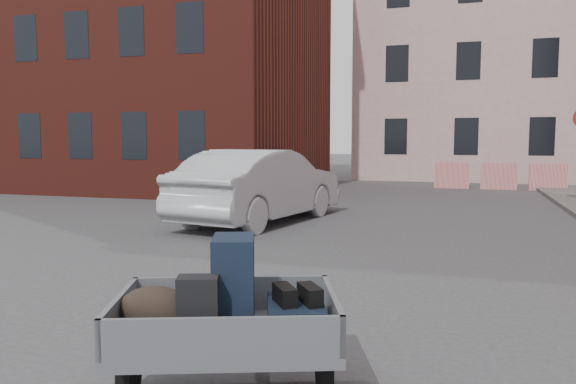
% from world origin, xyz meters
% --- Properties ---
extents(ground, '(120.00, 120.00, 0.00)m').
position_xyz_m(ground, '(0.00, 0.00, 0.00)').
color(ground, '#38383A').
rests_on(ground, ground).
extents(building_brick, '(12.00, 10.00, 14.00)m').
position_xyz_m(building_brick, '(-9.00, 13.00, 7.00)').
color(building_brick, '#591E16').
rests_on(building_brick, ground).
extents(building_pink, '(16.00, 8.00, 14.00)m').
position_xyz_m(building_pink, '(6.00, 22.00, 7.00)').
color(building_pink, '#C19695').
rests_on(building_pink, ground).
extents(far_building, '(6.00, 6.00, 8.00)m').
position_xyz_m(far_building, '(-20.00, 22.00, 4.00)').
color(far_building, maroon).
rests_on(far_building, ground).
extents(barriers, '(4.70, 0.18, 1.00)m').
position_xyz_m(barriers, '(4.20, 15.00, 0.50)').
color(barriers, red).
rests_on(barriers, ground).
extents(trailer, '(1.88, 1.98, 1.20)m').
position_xyz_m(trailer, '(1.24, -3.74, 0.61)').
color(trailer, black).
rests_on(trailer, ground).
extents(dumpster, '(3.11, 1.96, 1.22)m').
position_xyz_m(dumpster, '(-3.45, 9.15, 0.61)').
color(dumpster, navy).
rests_on(dumpster, ground).
extents(silver_car, '(2.70, 5.32, 1.67)m').
position_xyz_m(silver_car, '(-1.52, 4.58, 0.84)').
color(silver_car, '#ABADB3').
rests_on(silver_car, ground).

